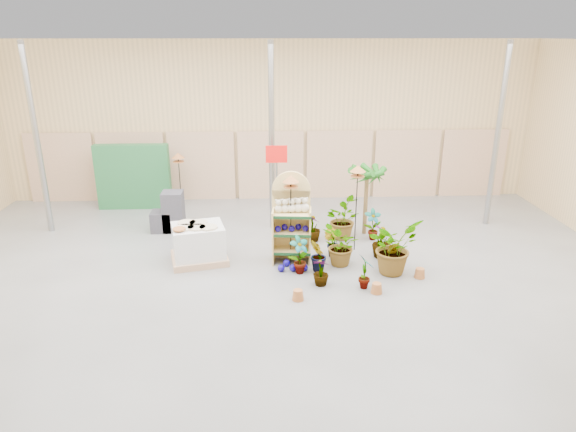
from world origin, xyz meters
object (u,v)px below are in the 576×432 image
(pallet_stack, at_px, (199,244))
(bird_table_front, at_px, (291,182))
(display_shelf, at_px, (291,221))
(potted_plant_2, at_px, (341,246))

(pallet_stack, distance_m, bird_table_front, 2.39)
(display_shelf, xyz_separation_m, bird_table_front, (-0.02, -0.14, 0.89))
(pallet_stack, relative_size, potted_plant_2, 1.52)
(pallet_stack, relative_size, bird_table_front, 0.70)
(potted_plant_2, bearing_deg, pallet_stack, 173.44)
(pallet_stack, height_order, bird_table_front, bird_table_front)
(bird_table_front, bearing_deg, display_shelf, 81.77)
(bird_table_front, relative_size, potted_plant_2, 2.18)
(bird_table_front, bearing_deg, potted_plant_2, -13.36)
(pallet_stack, height_order, potted_plant_2, potted_plant_2)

